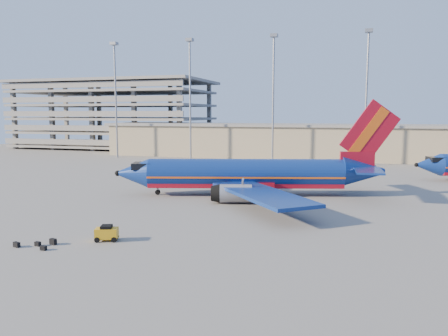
% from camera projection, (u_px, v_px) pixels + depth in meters
% --- Properties ---
extents(ground, '(220.00, 220.00, 0.00)m').
position_uv_depth(ground, '(246.00, 203.00, 54.98)').
color(ground, slate).
rests_on(ground, ground).
extents(terminal_building, '(122.00, 16.00, 8.50)m').
position_uv_depth(terminal_building, '(342.00, 141.00, 106.73)').
color(terminal_building, gray).
rests_on(terminal_building, ground).
extents(parking_garage, '(62.00, 32.00, 21.40)m').
position_uv_depth(parking_garage, '(115.00, 111.00, 141.49)').
color(parking_garage, slate).
rests_on(parking_garage, ground).
extents(light_mast_row, '(101.60, 1.60, 28.65)m').
position_uv_depth(light_mast_row, '(319.00, 84.00, 95.08)').
color(light_mast_row, gray).
rests_on(light_mast_row, ground).
extents(aircraft_main, '(37.85, 35.90, 13.10)m').
position_uv_depth(aircraft_main, '(252.00, 175.00, 59.87)').
color(aircraft_main, navy).
rests_on(aircraft_main, ground).
extents(baggage_tug, '(2.24, 1.76, 1.41)m').
position_uv_depth(baggage_tug, '(107.00, 233.00, 38.57)').
color(baggage_tug, gold).
rests_on(baggage_tug, ground).
extents(luggage_pile, '(3.35, 1.93, 0.52)m').
position_uv_depth(luggage_pile, '(38.00, 244.00, 36.96)').
color(luggage_pile, black).
rests_on(luggage_pile, ground).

